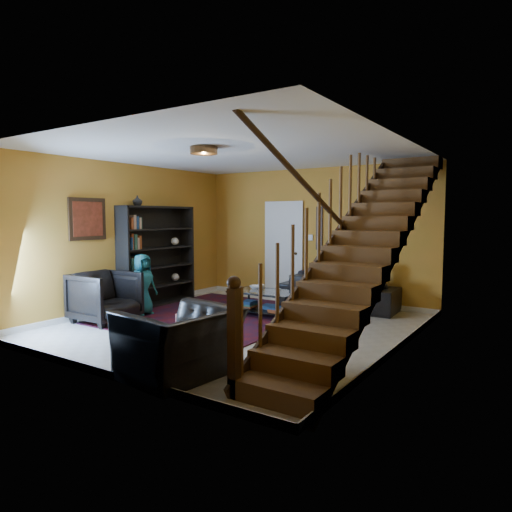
# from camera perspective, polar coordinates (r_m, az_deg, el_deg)

# --- Properties ---
(floor) EXTENTS (5.50, 5.50, 0.00)m
(floor) POSITION_cam_1_polar(r_m,az_deg,el_deg) (7.54, -2.38, -8.80)
(floor) COLOR beige
(floor) RESTS_ON ground
(room) EXTENTS (5.50, 5.50, 5.50)m
(room) POSITION_cam_1_polar(r_m,az_deg,el_deg) (9.35, -4.22, -5.80)
(room) COLOR orange
(room) RESTS_ON ground
(staircase) EXTENTS (0.95, 5.02, 3.18)m
(staircase) POSITION_cam_1_polar(r_m,az_deg,el_deg) (6.33, 13.33, 1.25)
(staircase) COLOR brown
(staircase) RESTS_ON floor
(bookshelf) EXTENTS (0.35, 1.80, 2.00)m
(bookshelf) POSITION_cam_1_polar(r_m,az_deg,el_deg) (9.40, -12.19, -0.22)
(bookshelf) COLOR black
(bookshelf) RESTS_ON floor
(door) EXTENTS (0.82, 0.05, 2.05)m
(door) POSITION_cam_1_polar(r_m,az_deg,el_deg) (10.03, 3.49, 0.55)
(door) COLOR silver
(door) RESTS_ON floor
(framed_picture) EXTENTS (0.04, 0.74, 0.74)m
(framed_picture) POSITION_cam_1_polar(r_m,az_deg,el_deg) (8.51, -20.33, 4.36)
(framed_picture) COLOR maroon
(framed_picture) RESTS_ON room
(wall_hanging) EXTENTS (0.14, 0.03, 0.90)m
(wall_hanging) POSITION_cam_1_polar(r_m,az_deg,el_deg) (9.61, 7.92, 3.46)
(wall_hanging) COLOR black
(wall_hanging) RESTS_ON room
(ceiling_fixture) EXTENTS (0.40, 0.40, 0.10)m
(ceiling_fixture) POSITION_cam_1_polar(r_m,az_deg,el_deg) (6.76, -6.54, 12.97)
(ceiling_fixture) COLOR #3F2814
(ceiling_fixture) RESTS_ON room
(rug) EXTENTS (3.13, 3.58, 0.02)m
(rug) POSITION_cam_1_polar(r_m,az_deg,el_deg) (8.35, -4.96, -7.40)
(rug) COLOR #460C12
(rug) RESTS_ON floor
(sofa) EXTENTS (2.30, 1.00, 0.66)m
(sofa) POSITION_cam_1_polar(r_m,az_deg,el_deg) (9.07, 10.27, -4.41)
(sofa) COLOR black
(sofa) RESTS_ON floor
(armchair_left) EXTENTS (0.97, 0.94, 0.87)m
(armchair_left) POSITION_cam_1_polar(r_m,az_deg,el_deg) (8.17, -18.34, -4.89)
(armchair_left) COLOR black
(armchair_left) RESTS_ON floor
(armchair_right) EXTENTS (1.16, 1.29, 0.77)m
(armchair_right) POSITION_cam_1_polar(r_m,az_deg,el_deg) (5.25, -9.50, -10.70)
(armchair_right) COLOR black
(armchair_right) RESTS_ON floor
(person_adult_a) EXTENTS (0.46, 0.33, 1.16)m
(person_adult_a) POSITION_cam_1_polar(r_m,az_deg,el_deg) (9.50, 5.82, -5.17)
(person_adult_a) COLOR black
(person_adult_a) RESTS_ON sofa
(person_adult_b) EXTENTS (0.68, 0.54, 1.36)m
(person_adult_b) POSITION_cam_1_polar(r_m,az_deg,el_deg) (8.88, 14.66, -5.34)
(person_adult_b) COLOR black
(person_adult_b) RESTS_ON sofa
(person_child) EXTENTS (0.42, 0.59, 1.12)m
(person_child) POSITION_cam_1_polar(r_m,az_deg,el_deg) (8.55, -13.98, -3.48)
(person_child) COLOR #19605B
(person_child) RESTS_ON armchair_left
(coffee_table) EXTENTS (1.23, 0.74, 0.46)m
(coffee_table) POSITION_cam_1_polar(r_m,az_deg,el_deg) (8.23, 1.13, -5.73)
(coffee_table) COLOR black
(coffee_table) RESTS_ON floor
(cup_a) EXTENTS (0.13, 0.13, 0.10)m
(cup_a) POSITION_cam_1_polar(r_m,az_deg,el_deg) (8.34, 0.65, -3.89)
(cup_a) COLOR #999999
(cup_a) RESTS_ON coffee_table
(cup_b) EXTENTS (0.11, 0.11, 0.09)m
(cup_b) POSITION_cam_1_polar(r_m,az_deg,el_deg) (7.91, 2.78, -4.41)
(cup_b) COLOR #999999
(cup_b) RESTS_ON coffee_table
(bowl) EXTENTS (0.28, 0.28, 0.05)m
(bowl) POSITION_cam_1_polar(r_m,az_deg,el_deg) (8.49, -0.05, -3.88)
(bowl) COLOR #999999
(bowl) RESTS_ON coffee_table
(vase) EXTENTS (0.18, 0.18, 0.19)m
(vase) POSITION_cam_1_polar(r_m,az_deg,el_deg) (9.02, -14.61, 6.72)
(vase) COLOR #999999
(vase) RESTS_ON bookshelf
(popcorn_bucket) EXTENTS (0.13, 0.13, 0.14)m
(popcorn_bucket) POSITION_cam_1_polar(r_m,az_deg,el_deg) (7.84, -9.60, -7.66)
(popcorn_bucket) COLOR red
(popcorn_bucket) RESTS_ON rug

